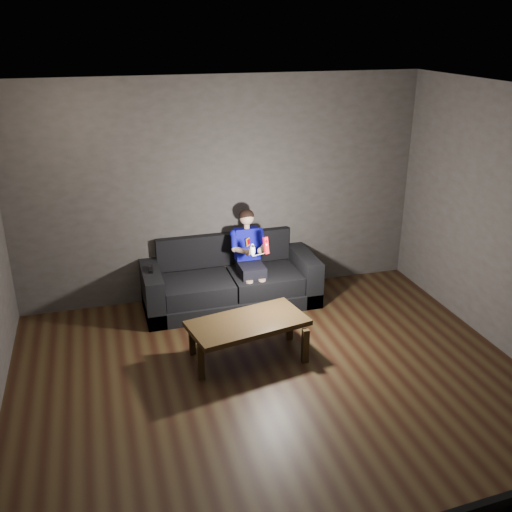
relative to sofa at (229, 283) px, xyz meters
name	(u,v)px	position (x,y,z in m)	size (l,w,h in m)	color
floor	(287,406)	(0.01, -2.18, -0.27)	(5.00, 5.00, 0.00)	black
back_wall	(222,190)	(0.01, 0.32, 1.08)	(5.00, 0.04, 2.70)	#36322E
front_wall	(484,497)	(0.01, -4.68, 1.08)	(5.00, 0.04, 2.70)	#36322E
ceiling	(295,101)	(0.01, -2.18, 2.43)	(5.00, 5.00, 0.02)	beige
sofa	(229,283)	(0.00, 0.00, 0.00)	(2.10, 0.91, 0.81)	black
child	(249,250)	(0.24, -0.06, 0.43)	(0.44, 0.54, 1.08)	black
wii_remote_red	(266,245)	(0.32, -0.47, 0.63)	(0.07, 0.08, 0.20)	red
nunchuk_white	(253,250)	(0.17, -0.47, 0.59)	(0.06, 0.09, 0.15)	white
wii_remote_black	(151,269)	(-0.95, -0.08, 0.32)	(0.05, 0.17, 0.03)	black
coffee_table	(248,326)	(-0.12, -1.29, 0.11)	(1.28, 0.81, 0.43)	black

